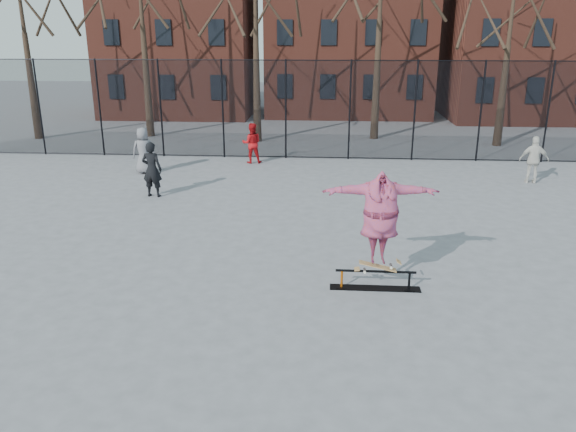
# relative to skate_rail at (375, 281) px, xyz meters

# --- Properties ---
(ground) EXTENTS (100.00, 100.00, 0.00)m
(ground) POSITION_rel_skate_rail_xyz_m (-1.39, -0.59, -0.16)
(ground) COLOR slate
(skate_rail) EXTENTS (1.85, 0.28, 0.41)m
(skate_rail) POSITION_rel_skate_rail_xyz_m (0.00, 0.00, 0.00)
(skate_rail) COLOR black
(skate_rail) RESTS_ON ground
(skateboard) EXTENTS (0.83, 0.20, 0.10)m
(skateboard) POSITION_rel_skate_rail_xyz_m (0.03, -0.00, 0.30)
(skateboard) COLOR #9E743F
(skateboard) RESTS_ON skate_rail
(skater) EXTENTS (2.36, 0.84, 1.88)m
(skater) POSITION_rel_skate_rail_xyz_m (0.03, -0.00, 1.29)
(skater) COLOR #46378A
(skater) RESTS_ON skateboard
(bystander_grey) EXTENTS (0.93, 0.70, 1.72)m
(bystander_grey) POSITION_rel_skate_rail_xyz_m (-7.82, 9.36, 0.70)
(bystander_grey) COLOR slate
(bystander_grey) RESTS_ON ground
(bystander_black) EXTENTS (0.69, 0.49, 1.76)m
(bystander_black) POSITION_rel_skate_rail_xyz_m (-6.58, 6.36, 0.72)
(bystander_black) COLOR black
(bystander_black) RESTS_ON ground
(bystander_red) EXTENTS (0.85, 0.70, 1.59)m
(bystander_red) POSITION_rel_skate_rail_xyz_m (-4.07, 11.41, 0.64)
(bystander_red) COLOR #AE0F13
(bystander_red) RESTS_ON ground
(bystander_white) EXTENTS (1.01, 0.55, 1.64)m
(bystander_white) POSITION_rel_skate_rail_xyz_m (6.08, 8.97, 0.66)
(bystander_white) COLOR silver
(bystander_white) RESTS_ON ground
(fence) EXTENTS (34.03, 0.07, 4.00)m
(fence) POSITION_rel_skate_rail_xyz_m (-1.40, 12.41, 1.90)
(fence) COLOR black
(fence) RESTS_ON ground
(rowhouses) EXTENTS (29.00, 7.00, 13.00)m
(rowhouses) POSITION_rel_skate_rail_xyz_m (-0.67, 25.41, 5.91)
(rowhouses) COLOR brown
(rowhouses) RESTS_ON ground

